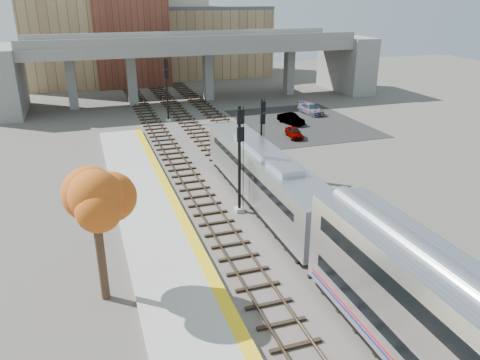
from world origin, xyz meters
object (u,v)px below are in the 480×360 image
object	(u,v)px
signal_mast_near	(240,160)
car_c	(311,109)
tree	(94,199)
signal_mast_mid	(261,139)
car_a	(294,132)
locomotive	(265,177)
car_b	(291,119)
signal_mast_far	(167,90)

from	to	relation	value
signal_mast_near	car_c	xyz separation A→B (m)	(18.32, 25.11, -3.24)
tree	signal_mast_near	bearing A→B (deg)	37.31
signal_mast_mid	car_a	world-z (taller)	signal_mast_mid
tree	car_c	bearing A→B (deg)	49.19
locomotive	car_c	bearing A→B (deg)	56.64
car_b	car_a	bearing A→B (deg)	-127.28
signal_mast_mid	signal_mast_far	xyz separation A→B (m)	(-4.10, 20.88, 0.67)
signal_mast_near	tree	xyz separation A→B (m)	(-9.81, -7.47, 1.63)
locomotive	tree	size ratio (longest dim) A/B	2.54
signal_mast_far	car_a	distance (m)	16.63
car_a	car_c	xyz separation A→B (m)	(6.71, 9.29, 0.09)
signal_mast_mid	car_a	xyz separation A→B (m)	(7.51, 9.44, -2.61)
locomotive	signal_mast_mid	xyz separation A→B (m)	(2.00, 5.91, 0.94)
car_a	signal_mast_far	bearing A→B (deg)	143.04
signal_mast_mid	car_c	world-z (taller)	signal_mast_mid
car_c	car_a	bearing A→B (deg)	-131.25
car_a	car_c	bearing A→B (deg)	61.78
locomotive	car_a	distance (m)	18.13
signal_mast_mid	car_c	size ratio (longest dim) A/B	1.47
signal_mast_near	car_a	distance (m)	19.90
signal_mast_near	car_a	size ratio (longest dim) A/B	2.31
signal_mast_mid	car_a	bearing A→B (deg)	51.49
signal_mast_near	signal_mast_far	world-z (taller)	signal_mast_near
signal_mast_far	locomotive	bearing A→B (deg)	-85.52
signal_mast_far	car_b	size ratio (longest dim) A/B	2.01
locomotive	car_b	world-z (taller)	locomotive
signal_mast_far	tree	distance (m)	36.14
locomotive	car_b	xyz separation A→B (m)	(11.60, 20.72, -1.61)
locomotive	tree	xyz separation A→B (m)	(-11.91, -7.95, 3.29)
signal_mast_far	car_c	distance (m)	18.72
signal_mast_near	car_a	xyz separation A→B (m)	(11.61, 15.82, -3.33)
car_a	signal_mast_mid	bearing A→B (deg)	-120.89
signal_mast_mid	signal_mast_far	bearing A→B (deg)	101.11
signal_mast_far	car_a	xyz separation A→B (m)	(11.61, -11.44, -3.27)
signal_mast_near	car_c	size ratio (longest dim) A/B	1.70
signal_mast_mid	car_b	bearing A→B (deg)	57.05
signal_mast_near	signal_mast_mid	distance (m)	7.62
tree	car_b	xyz separation A→B (m)	(23.51, 28.67, -4.90)
tree	car_c	distance (m)	43.32
tree	car_b	world-z (taller)	tree
car_b	signal_mast_far	bearing A→B (deg)	140.07
car_b	signal_mast_mid	bearing A→B (deg)	-138.98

